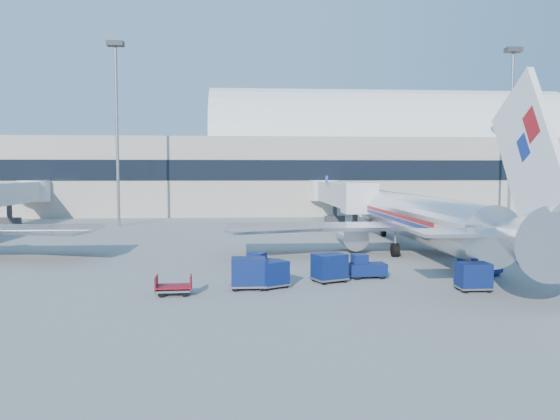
{
  "coord_description": "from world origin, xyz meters",
  "views": [
    {
      "loc": [
        -4.68,
        -38.67,
        6.73
      ],
      "look_at": [
        -1.59,
        6.0,
        3.6
      ],
      "focal_mm": 35.0,
      "sensor_mm": 36.0,
      "label": 1
    }
  ],
  "objects": [
    {
      "name": "ground",
      "position": [
        0.0,
        0.0,
        0.0
      ],
      "size": [
        260.0,
        260.0,
        0.0
      ],
      "primitive_type": "plane",
      "color": "gray",
      "rests_on": "ground"
    },
    {
      "name": "terminal",
      "position": [
        -13.6,
        55.96,
        7.52
      ],
      "size": [
        170.0,
        28.15,
        21.0
      ],
      "color": "#B2AA9E",
      "rests_on": "ground"
    },
    {
      "name": "airliner_main",
      "position": [
        10.0,
        4.51,
        2.93
      ],
      "size": [
        32.0,
        37.26,
        12.07
      ],
      "color": "silver",
      "rests_on": "ground"
    },
    {
      "name": "jetbridge_near",
      "position": [
        7.6,
        30.81,
        3.93
      ],
      "size": [
        4.4,
        27.5,
        6.25
      ],
      "color": "silver",
      "rests_on": "ground"
    },
    {
      "name": "jetbridge_mid",
      "position": [
        -34.4,
        30.81,
        3.93
      ],
      "size": [
        4.4,
        27.5,
        6.25
      ],
      "color": "silver",
      "rests_on": "ground"
    },
    {
      "name": "mast_west",
      "position": [
        -20.0,
        30.0,
        14.79
      ],
      "size": [
        2.0,
        1.2,
        22.6
      ],
      "color": "slate",
      "rests_on": "ground"
    },
    {
      "name": "mast_east",
      "position": [
        30.0,
        30.0,
        14.79
      ],
      "size": [
        2.0,
        1.2,
        22.6
      ],
      "color": "slate",
      "rests_on": "ground"
    },
    {
      "name": "barrier_near",
      "position": [
        18.0,
        2.0,
        0.45
      ],
      "size": [
        3.0,
        0.55,
        0.9
      ],
      "primitive_type": "cube",
      "color": "#9E9E96",
      "rests_on": "ground"
    },
    {
      "name": "tug_lead",
      "position": [
        3.12,
        -4.86,
        0.7
      ],
      "size": [
        2.43,
        1.34,
        1.53
      ],
      "rotation": [
        0.0,
        0.0,
        0.07
      ],
      "color": "#0A184C",
      "rests_on": "ground"
    },
    {
      "name": "tug_right",
      "position": [
        10.85,
        -4.02,
        0.77
      ],
      "size": [
        2.68,
        2.79,
        1.69
      ],
      "rotation": [
        0.0,
        0.0,
        -0.85
      ],
      "color": "#0A184C",
      "rests_on": "ground"
    },
    {
      "name": "tug_left",
      "position": [
        -3.58,
        -3.56,
        0.71
      ],
      "size": [
        2.2,
        2.67,
        1.56
      ],
      "rotation": [
        0.0,
        0.0,
        1.07
      ],
      "color": "#0A184C",
      "rests_on": "ground"
    },
    {
      "name": "cart_train_a",
      "position": [
        0.62,
        -5.96,
        0.92
      ],
      "size": [
        2.39,
        2.15,
        1.73
      ],
      "rotation": [
        0.0,
        0.0,
        0.41
      ],
      "color": "#0A184C",
      "rests_on": "ground"
    },
    {
      "name": "cart_train_b",
      "position": [
        -3.01,
        -7.42,
        0.84
      ],
      "size": [
        2.23,
        2.06,
        1.58
      ],
      "rotation": [
        0.0,
        0.0,
        0.51
      ],
      "color": "#0A184C",
      "rests_on": "ground"
    },
    {
      "name": "cart_train_c",
      "position": [
        -4.34,
        -7.63,
        0.97
      ],
      "size": [
        2.06,
        1.58,
        1.81
      ],
      "rotation": [
        0.0,
        0.0,
        0.01
      ],
      "color": "#0A184C",
      "rests_on": "ground"
    },
    {
      "name": "cart_solo_near",
      "position": [
        8.36,
        -9.0,
        0.86
      ],
      "size": [
        1.83,
        1.4,
        1.61
      ],
      "rotation": [
        0.0,
        0.0,
        0.0
      ],
      "color": "#0A184C",
      "rests_on": "ground"
    },
    {
      "name": "cart_open_red",
      "position": [
        -8.43,
        -8.9,
        0.37
      ],
      "size": [
        2.01,
        1.47,
        0.52
      ],
      "rotation": [
        0.0,
        0.0,
        0.05
      ],
      "color": "slate",
      "rests_on": "ground"
    }
  ]
}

